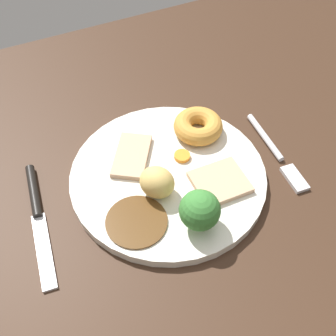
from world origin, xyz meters
TOP-DOWN VIEW (x-y plane):
  - dining_table at (0.00, 0.00)cm, footprint 120.00×84.00cm
  - dinner_plate at (2.94, -1.16)cm, footprint 26.34×26.34cm
  - gravy_pool at (9.77, 4.19)cm, footprint 7.64×7.64cm
  - meat_slice_main at (-2.35, 3.48)cm, footprint 7.03×6.32cm
  - meat_slice_under at (6.28, -5.75)cm, footprint 7.98×8.97cm
  - yorkshire_pudding at (-4.25, -6.14)cm, footprint 7.09×7.09cm
  - roast_potato_left at (5.58, 1.16)cm, footprint 5.88×6.02cm
  - carrot_coin_front at (0.48, -2.78)cm, footprint 2.22×2.22cm
  - broccoli_floret at (3.10, 7.70)cm, footprint 4.94×4.94cm
  - fork at (-12.97, 1.56)cm, footprint 2.77×15.32cm
  - knife at (20.38, -3.34)cm, footprint 3.64×18.54cm

SIDE VIEW (x-z plane):
  - dining_table at x=0.00cm, z-range 0.00..3.60cm
  - fork at x=-12.97cm, z-range 3.54..4.44cm
  - knife at x=20.38cm, z-range 3.45..4.65cm
  - dinner_plate at x=2.94cm, z-range 3.60..5.00cm
  - gravy_pool at x=9.77cm, z-range 5.00..5.30cm
  - carrot_coin_front at x=0.48cm, z-range 5.00..5.59cm
  - meat_slice_main at x=-2.35cm, z-range 5.00..5.80cm
  - meat_slice_under at x=6.28cm, z-range 5.00..5.80cm
  - yorkshire_pudding at x=-4.25cm, z-range 5.00..7.59cm
  - roast_potato_left at x=5.58cm, z-range 5.00..9.17cm
  - broccoli_floret at x=3.10cm, z-range 5.19..10.67cm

